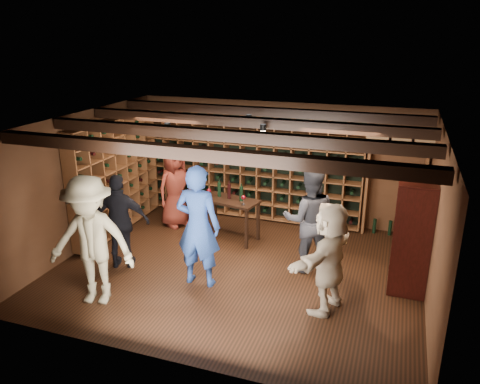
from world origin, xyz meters
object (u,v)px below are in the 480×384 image
(display_cabinet, at_px, (411,241))
(guest_beige, at_px, (329,258))
(man_grey_suit, at_px, (309,220))
(guest_khaki, at_px, (91,241))
(tasting_table, at_px, (230,204))
(guest_woman_black, at_px, (121,222))
(man_blue_shirt, at_px, (198,226))
(guest_red_floral, at_px, (175,187))

(display_cabinet, bearing_deg, guest_beige, -140.33)
(man_grey_suit, xyz_separation_m, guest_khaki, (-2.78, -2.03, 0.08))
(man_grey_suit, bearing_deg, tasting_table, -40.32)
(guest_woman_black, relative_size, tasting_table, 1.41)
(man_blue_shirt, height_order, man_grey_suit, man_blue_shirt)
(display_cabinet, distance_m, guest_khaki, 4.75)
(guest_red_floral, relative_size, guest_khaki, 0.84)
(man_blue_shirt, distance_m, tasting_table, 1.77)
(man_blue_shirt, xyz_separation_m, guest_red_floral, (-1.42, 2.03, -0.16))
(display_cabinet, xyz_separation_m, guest_khaki, (-4.38, -1.82, 0.13))
(guest_red_floral, bearing_deg, guest_woman_black, -153.66)
(display_cabinet, relative_size, man_grey_suit, 0.97)
(guest_red_floral, xyz_separation_m, guest_woman_black, (-0.05, -1.94, -0.00))
(man_blue_shirt, height_order, guest_khaki, man_blue_shirt)
(man_grey_suit, relative_size, guest_beige, 1.09)
(man_grey_suit, bearing_deg, display_cabinet, 155.22)
(display_cabinet, xyz_separation_m, man_blue_shirt, (-3.14, -0.83, 0.13))
(man_blue_shirt, height_order, tasting_table, man_blue_shirt)
(man_grey_suit, relative_size, guest_red_floral, 1.09)
(guest_red_floral, bearing_deg, tasting_table, -74.55)
(guest_woman_black, xyz_separation_m, guest_beige, (3.51, -0.18, 0.01))
(man_blue_shirt, distance_m, guest_beige, 2.05)
(tasting_table, bearing_deg, guest_red_floral, 179.05)
(display_cabinet, distance_m, tasting_table, 3.39)
(man_blue_shirt, distance_m, guest_woman_black, 1.48)
(guest_red_floral, distance_m, guest_beige, 4.06)
(guest_red_floral, height_order, guest_beige, guest_beige)
(man_grey_suit, relative_size, guest_woman_black, 1.10)
(display_cabinet, relative_size, guest_red_floral, 1.06)
(display_cabinet, xyz_separation_m, guest_red_floral, (-4.56, 1.21, -0.03))
(display_cabinet, bearing_deg, guest_khaki, -157.47)
(man_blue_shirt, height_order, guest_woman_black, man_blue_shirt)
(guest_beige, bearing_deg, tasting_table, -111.66)
(guest_khaki, xyz_separation_m, tasting_table, (1.12, 2.74, -0.26))
(display_cabinet, relative_size, guest_beige, 1.06)
(guest_red_floral, distance_m, guest_woman_black, 1.94)
(display_cabinet, height_order, guest_khaki, guest_khaki)
(guest_khaki, distance_m, guest_beige, 3.42)
(man_blue_shirt, xyz_separation_m, tasting_table, (-0.12, 1.75, -0.26))
(tasting_table, bearing_deg, man_blue_shirt, -74.53)
(display_cabinet, height_order, guest_red_floral, display_cabinet)
(guest_red_floral, bearing_deg, guest_beige, -93.62)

